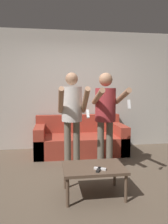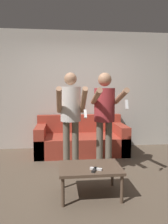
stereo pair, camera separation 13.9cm
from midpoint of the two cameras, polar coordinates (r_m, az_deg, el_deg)
The scene contains 8 objects.
ground_plane at distance 3.52m, azimuth 0.21°, elevation -17.05°, with size 14.00×14.00×0.00m, color brown.
wall_back at distance 5.13m, azimuth -2.97°, elevation 5.71°, with size 6.40×0.06×2.70m.
couch at distance 4.78m, azimuth -1.87°, elevation -7.45°, with size 1.91×0.93×0.79m.
person_standing_left at distance 3.50m, azimuth -4.29°, elevation 0.17°, with size 0.45×0.68×1.64m.
person_standing_right at distance 3.58m, azimuth 4.60°, elevation 0.49°, with size 0.46×0.79×1.64m.
coffee_table at distance 2.91m, azimuth 1.12°, elevation -14.78°, with size 0.79×0.56×0.39m.
remote_near at distance 2.76m, azimuth 2.35°, elevation -14.82°, with size 0.10×0.15×0.02m.
remote_far at distance 2.79m, azimuth 2.73°, elevation -14.57°, with size 0.15×0.10×0.02m.
Camera 1 is at (-0.55, -3.19, 1.38)m, focal length 35.00 mm.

